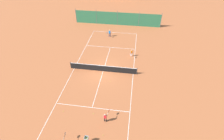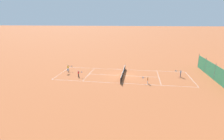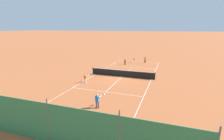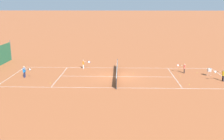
% 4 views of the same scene
% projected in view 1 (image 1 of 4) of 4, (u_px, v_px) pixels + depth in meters
% --- Properties ---
extents(ground_plane, '(600.00, 600.00, 0.00)m').
position_uv_depth(ground_plane, '(103.00, 71.00, 23.87)').
color(ground_plane, '#B25B33').
extents(court_line_markings, '(8.25, 23.85, 0.01)m').
position_uv_depth(court_line_markings, '(103.00, 71.00, 23.87)').
color(court_line_markings, white).
rests_on(court_line_markings, ground).
extents(tennis_net, '(9.18, 0.08, 1.06)m').
position_uv_depth(tennis_net, '(103.00, 68.00, 23.56)').
color(tennis_net, '#2D2D2D').
rests_on(tennis_net, ground).
extents(windscreen_fence_far, '(17.28, 0.08, 2.90)m').
position_uv_depth(windscreen_fence_far, '(117.00, 19.00, 35.11)').
color(windscreen_fence_far, '#2D754C').
rests_on(windscreen_fence_far, ground).
extents(player_far_service, '(0.39, 0.97, 1.14)m').
position_uv_depth(player_far_service, '(131.00, 53.00, 26.32)').
color(player_far_service, white).
rests_on(player_far_service, ground).
extents(player_near_baseline, '(0.49, 0.94, 1.12)m').
position_uv_depth(player_near_baseline, '(105.00, 117.00, 17.16)').
color(player_near_baseline, black).
rests_on(player_near_baseline, ground).
extents(player_near_service, '(0.61, 1.02, 1.30)m').
position_uv_depth(player_near_service, '(110.00, 33.00, 31.40)').
color(player_near_service, '#23284C').
rests_on(player_near_service, ground).
extents(tennis_ball_service_box, '(0.07, 0.07, 0.07)m').
position_uv_depth(tennis_ball_service_box, '(63.00, 111.00, 18.47)').
color(tennis_ball_service_box, '#CCE033').
rests_on(tennis_ball_service_box, ground).
extents(tennis_ball_by_net_right, '(0.07, 0.07, 0.07)m').
position_uv_depth(tennis_ball_by_net_right, '(94.00, 45.00, 29.48)').
color(tennis_ball_by_net_right, '#CCE033').
rests_on(tennis_ball_by_net_right, ground).
extents(tennis_ball_by_net_left, '(0.07, 0.07, 0.07)m').
position_uv_depth(tennis_ball_by_net_left, '(94.00, 114.00, 18.23)').
color(tennis_ball_by_net_left, '#CCE033').
rests_on(tennis_ball_by_net_left, ground).
extents(tennis_ball_near_corner, '(0.07, 0.07, 0.07)m').
position_uv_depth(tennis_ball_near_corner, '(103.00, 135.00, 16.28)').
color(tennis_ball_near_corner, '#CCE033').
rests_on(tennis_ball_near_corner, ground).
extents(tennis_ball_far_corner, '(0.07, 0.07, 0.07)m').
position_uv_depth(tennis_ball_far_corner, '(111.00, 81.00, 22.18)').
color(tennis_ball_far_corner, '#CCE033').
rests_on(tennis_ball_far_corner, ground).
extents(ball_hopper, '(0.36, 0.36, 0.89)m').
position_uv_depth(ball_hopper, '(86.00, 139.00, 15.33)').
color(ball_hopper, '#B7B7BC').
rests_on(ball_hopper, ground).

